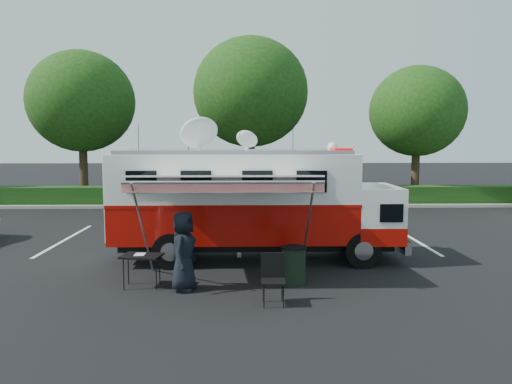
% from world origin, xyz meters
% --- Properties ---
extents(ground_plane, '(120.00, 120.00, 0.00)m').
position_xyz_m(ground_plane, '(0.00, 0.00, 0.00)').
color(ground_plane, black).
rests_on(ground_plane, ground).
extents(back_border, '(60.00, 6.14, 8.87)m').
position_xyz_m(back_border, '(1.14, 12.90, 5.00)').
color(back_border, '#9E998E').
rests_on(back_border, ground_plane).
extents(stall_lines, '(24.12, 5.50, 0.01)m').
position_xyz_m(stall_lines, '(-0.50, 3.00, 0.00)').
color(stall_lines, silver).
rests_on(stall_lines, ground_plane).
extents(command_truck, '(8.09, 2.23, 3.89)m').
position_xyz_m(command_truck, '(-0.07, -0.00, 1.66)').
color(command_truck, black).
rests_on(command_truck, ground_plane).
extents(awning, '(4.42, 2.31, 2.67)m').
position_xyz_m(awning, '(-0.79, -2.32, 2.50)').
color(awning, silver).
rests_on(awning, ground_plane).
extents(person, '(0.73, 0.98, 1.82)m').
position_xyz_m(person, '(-1.72, -2.87, 0.00)').
color(person, black).
rests_on(person, ground_plane).
extents(folding_table, '(0.99, 0.78, 0.77)m').
position_xyz_m(folding_table, '(-2.73, -2.60, 0.72)').
color(folding_table, black).
rests_on(folding_table, ground_plane).
extents(folding_chair, '(0.51, 0.53, 1.05)m').
position_xyz_m(folding_chair, '(0.26, -3.83, 0.63)').
color(folding_chair, black).
rests_on(folding_chair, ground_plane).
extents(trash_bin, '(0.60, 0.60, 0.90)m').
position_xyz_m(trash_bin, '(0.84, -2.41, 0.45)').
color(trash_bin, black).
rests_on(trash_bin, ground_plane).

